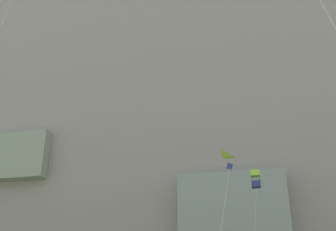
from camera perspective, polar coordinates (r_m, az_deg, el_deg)
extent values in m
cube|color=gray|center=(69.80, 8.50, 5.85)|extent=(180.00, 29.92, 76.09)
cube|color=gray|center=(56.88, -19.60, -5.53)|extent=(8.66, 3.42, 6.02)
cube|color=gray|center=(45.80, 9.00, -14.08)|extent=(11.24, 4.50, 9.76)
pyramid|color=#8CCC33|center=(24.70, 9.32, -6.62)|extent=(0.85, 1.31, 0.31)
cube|color=navy|center=(24.71, 8.37, -6.83)|extent=(0.40, 0.05, 0.43)
cube|color=#8CCC33|center=(38.32, 11.74, -7.71)|extent=(0.80, 0.80, 0.54)
cube|color=navy|center=(38.05, 11.86, -9.14)|extent=(0.80, 0.80, 0.54)
cylinder|color=black|center=(38.18, 12.33, -8.37)|extent=(0.03, 0.03, 1.46)
cylinder|color=black|center=(38.18, 11.27, -8.47)|extent=(0.03, 0.03, 1.46)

